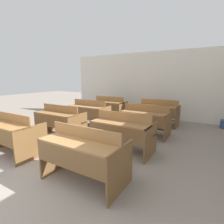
% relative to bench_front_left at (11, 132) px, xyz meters
% --- Properties ---
extents(wall_back, '(6.94, 0.06, 2.73)m').
position_rel_bench_front_left_xyz_m(wall_back, '(1.04, 5.21, 0.87)').
color(wall_back, white).
rests_on(wall_back, ground_plane).
extents(bench_front_left, '(1.33, 0.77, 0.92)m').
position_rel_bench_front_left_xyz_m(bench_front_left, '(0.00, 0.00, 0.00)').
color(bench_front_left, brown).
rests_on(bench_front_left, ground_plane).
extents(bench_front_right, '(1.33, 0.77, 0.92)m').
position_rel_bench_front_left_xyz_m(bench_front_right, '(2.06, -0.01, 0.00)').
color(bench_front_right, brown).
rests_on(bench_front_right, ground_plane).
extents(bench_second_left, '(1.33, 0.77, 0.92)m').
position_rel_bench_front_left_xyz_m(bench_second_left, '(0.02, 1.37, 0.00)').
color(bench_second_left, brown).
rests_on(bench_second_left, ground_plane).
extents(bench_second_right, '(1.33, 0.77, 0.92)m').
position_rel_bench_front_left_xyz_m(bench_second_right, '(2.05, 1.35, 0.00)').
color(bench_second_right, brown).
rests_on(bench_second_right, ground_plane).
extents(bench_third_left, '(1.33, 0.77, 0.92)m').
position_rel_bench_front_left_xyz_m(bench_third_left, '(0.00, 2.73, 0.00)').
color(bench_third_left, brown).
rests_on(bench_third_left, ground_plane).
extents(bench_third_right, '(1.33, 0.77, 0.92)m').
position_rel_bench_front_left_xyz_m(bench_third_right, '(2.08, 2.74, 0.00)').
color(bench_third_right, brown).
rests_on(bench_third_right, ground_plane).
extents(bench_back_left, '(1.33, 0.77, 0.92)m').
position_rel_bench_front_left_xyz_m(bench_back_left, '(0.01, 4.06, 0.00)').
color(bench_back_left, brown).
rests_on(bench_back_left, ground_plane).
extents(bench_back_right, '(1.33, 0.77, 0.92)m').
position_rel_bench_front_left_xyz_m(bench_back_right, '(2.08, 4.09, 0.00)').
color(bench_back_right, brown).
rests_on(bench_back_right, ground_plane).
extents(schoolbag, '(0.33, 0.27, 0.33)m').
position_rel_bench_front_left_xyz_m(schoolbag, '(-1.00, 0.28, -0.33)').
color(schoolbag, navy).
rests_on(schoolbag, ground_plane).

